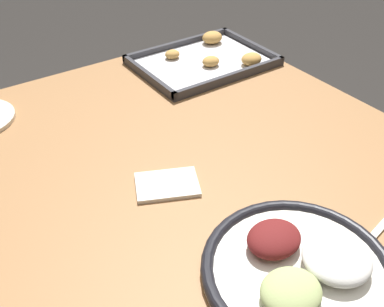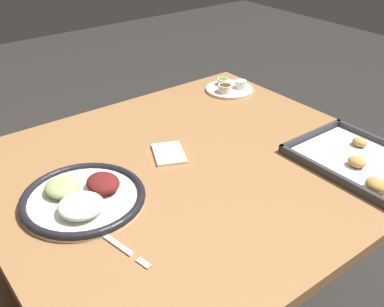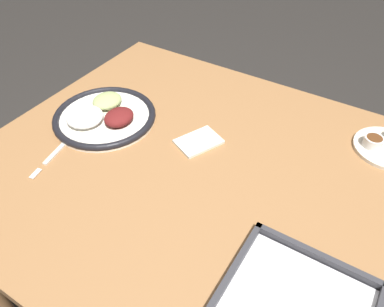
{
  "view_description": "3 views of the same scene",
  "coord_description": "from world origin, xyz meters",
  "px_view_note": "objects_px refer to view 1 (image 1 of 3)",
  "views": [
    {
      "loc": [
        -0.41,
        -0.58,
        1.31
      ],
      "look_at": [
        -0.01,
        0.0,
        0.78
      ],
      "focal_mm": 42.0,
      "sensor_mm": 36.0,
      "label": 1
    },
    {
      "loc": [
        0.81,
        -0.63,
        1.4
      ],
      "look_at": [
        -0.01,
        0.0,
        0.78
      ],
      "focal_mm": 42.0,
      "sensor_mm": 36.0,
      "label": 2
    },
    {
      "loc": [
        0.58,
        0.37,
        1.42
      ],
      "look_at": [
        -0.01,
        0.0,
        0.78
      ],
      "focal_mm": 35.0,
      "sensor_mm": 36.0,
      "label": 3
    }
  ],
  "objects_px": {
    "dinner_plate": "(300,268)",
    "napkin": "(167,185)",
    "fork": "(377,231)",
    "baking_tray": "(207,59)"
  },
  "relations": [
    {
      "from": "dinner_plate",
      "to": "baking_tray",
      "type": "xyz_separation_m",
      "value": [
        0.32,
        0.68,
        -0.0
      ]
    },
    {
      "from": "fork",
      "to": "baking_tray",
      "type": "height_order",
      "value": "baking_tray"
    },
    {
      "from": "fork",
      "to": "napkin",
      "type": "relative_size",
      "value": 1.37
    },
    {
      "from": "napkin",
      "to": "baking_tray",
      "type": "bearing_deg",
      "value": 46.04
    },
    {
      "from": "fork",
      "to": "baking_tray",
      "type": "xyz_separation_m",
      "value": [
        0.15,
        0.69,
        0.01
      ]
    },
    {
      "from": "dinner_plate",
      "to": "fork",
      "type": "xyz_separation_m",
      "value": [
        0.17,
        -0.01,
        -0.01
      ]
    },
    {
      "from": "baking_tray",
      "to": "napkin",
      "type": "xyz_separation_m",
      "value": [
        -0.37,
        -0.39,
        -0.01
      ]
    },
    {
      "from": "dinner_plate",
      "to": "fork",
      "type": "height_order",
      "value": "dinner_plate"
    },
    {
      "from": "napkin",
      "to": "dinner_plate",
      "type": "bearing_deg",
      "value": -78.76
    },
    {
      "from": "dinner_plate",
      "to": "napkin",
      "type": "distance_m",
      "value": 0.29
    }
  ]
}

